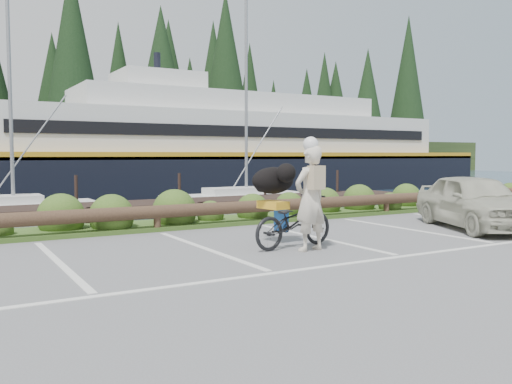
% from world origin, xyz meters
% --- Properties ---
extents(ground, '(72.00, 72.00, 0.00)m').
position_xyz_m(ground, '(0.00, 0.00, 0.00)').
color(ground, '#5E5E61').
extents(vegetation_strip, '(34.00, 1.60, 0.10)m').
position_xyz_m(vegetation_strip, '(0.00, 5.30, 0.05)').
color(vegetation_strip, '#3D5B21').
rests_on(vegetation_strip, ground).
extents(log_rail, '(32.00, 0.30, 0.60)m').
position_xyz_m(log_rail, '(0.00, 4.60, 0.00)').
color(log_rail, '#443021').
rests_on(log_rail, ground).
extents(bicycle, '(1.94, 0.93, 0.98)m').
position_xyz_m(bicycle, '(1.50, 1.31, 0.49)').
color(bicycle, black).
rests_on(bicycle, ground).
extents(cyclist, '(0.76, 0.56, 1.91)m').
position_xyz_m(cyclist, '(1.57, 0.88, 0.96)').
color(cyclist, beige).
rests_on(cyclist, ground).
extents(dog, '(0.58, 0.97, 0.53)m').
position_xyz_m(dog, '(1.41, 1.90, 1.24)').
color(dog, black).
rests_on(dog, bicycle).
extents(parked_car, '(2.96, 4.12, 1.30)m').
position_xyz_m(parked_car, '(6.63, 1.30, 0.65)').
color(parked_car, '#B6B6A0').
rests_on(parked_car, ground).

